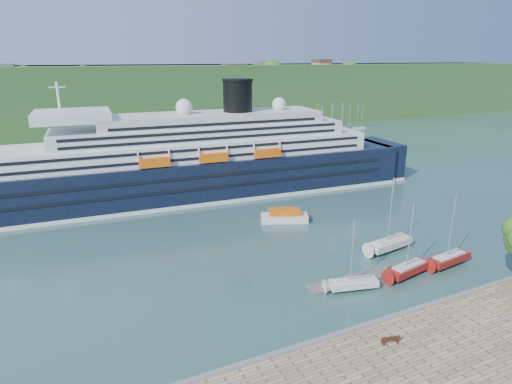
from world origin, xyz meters
name	(u,v)px	position (x,y,z in m)	size (l,w,h in m)	color
ground	(409,319)	(0.00, 0.00, 0.00)	(400.00, 400.00, 0.00)	#2A4A47
far_hillside	(140,97)	(0.00, 145.00, 12.00)	(400.00, 50.00, 24.00)	#2A5220
quay_coping	(411,311)	(0.00, -0.20, 1.15)	(220.00, 0.50, 0.30)	slate
cruise_ship	(186,140)	(-8.94, 51.12, 11.46)	(102.02, 14.86, 22.91)	black
park_bench	(390,338)	(-5.68, -3.29, 1.54)	(1.68, 0.69, 1.08)	#402212
floating_pontoon	(374,275)	(2.80, 8.97, 0.21)	(18.58, 2.27, 0.41)	#69655D
sailboat_white_near	(355,258)	(-1.62, 7.43, 4.23)	(6.55, 1.82, 8.46)	silver
sailboat_red	(412,241)	(6.97, 7.30, 4.75)	(7.36, 2.04, 9.50)	maroon
sailboat_white_far	(393,216)	(10.07, 14.20, 5.24)	(8.12, 2.26, 10.49)	silver
tender_launch	(284,215)	(1.80, 30.74, 1.10)	(7.99, 2.73, 2.21)	#E55D0D
sailboat_extra	(453,232)	(13.98, 7.15, 4.76)	(7.38, 2.05, 9.53)	maroon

